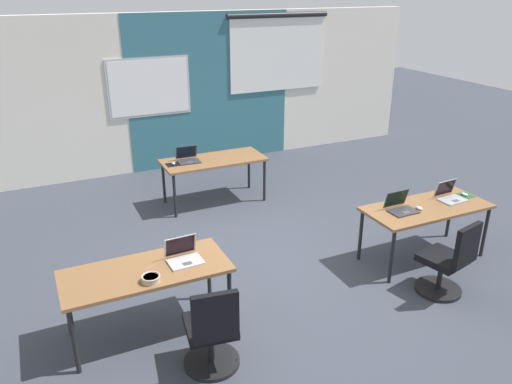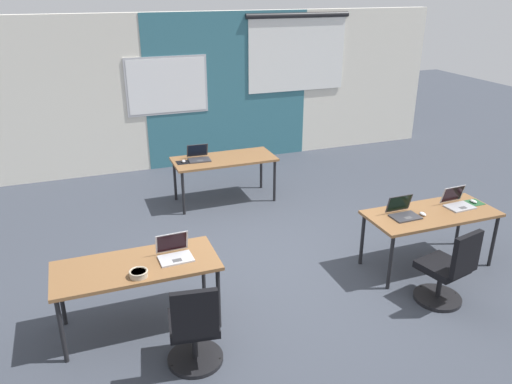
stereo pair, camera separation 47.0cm
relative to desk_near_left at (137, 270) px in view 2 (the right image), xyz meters
name	(u,v)px [view 2 (the right image)]	position (x,y,z in m)	size (l,w,h in m)	color
ground_plane	(277,266)	(1.75, 0.60, -0.66)	(24.00, 24.00, 0.00)	#383D47
back_wall_assembly	(194,90)	(1.78, 4.80, 0.75)	(10.00, 0.27, 2.80)	silver
desk_near_left	(137,270)	(0.00, 0.00, 0.00)	(1.60, 0.70, 0.72)	brown
desk_near_right	(431,217)	(3.50, 0.00, 0.00)	(1.60, 0.70, 0.72)	brown
desk_far_center	(224,162)	(1.75, 2.80, 0.00)	(1.60, 0.70, 0.72)	brown
laptop_near_right_end	(457,202)	(3.91, 0.05, 0.11)	(0.35, 0.31, 0.23)	#9E9EA3
mousepad_near_right_end	(473,203)	(4.17, 0.05, 0.06)	(0.22, 0.19, 0.00)	#23512D
mouse_near_right_end	(474,201)	(4.17, 0.05, 0.08)	(0.06, 0.10, 0.03)	silver
laptop_near_left_inner	(175,253)	(0.39, 0.01, 0.11)	(0.34, 0.29, 0.23)	#B7B7BC
chair_near_left_inner	(194,332)	(0.38, -0.77, -0.28)	(0.52, 0.57, 0.92)	black
laptop_near_right_inner	(403,212)	(3.11, 0.04, 0.11)	(0.34, 0.30, 0.23)	#333338
mouse_near_right_inner	(423,214)	(3.35, -0.03, 0.08)	(0.06, 0.10, 0.03)	silver
chair_near_right_inner	(447,273)	(3.17, -0.75, -0.28)	(0.53, 0.58, 0.92)	black
laptop_far_left	(199,157)	(1.36, 2.87, 0.11)	(0.35, 0.32, 0.23)	#333338
mousepad_far_left	(184,162)	(1.11, 2.81, 0.06)	(0.22, 0.19, 0.00)	black
mouse_far_left	(184,161)	(1.11, 2.81, 0.08)	(0.07, 0.11, 0.03)	#B2B2B7
snack_bowl	(139,273)	(0.00, -0.23, 0.10)	(0.18, 0.18, 0.06)	tan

